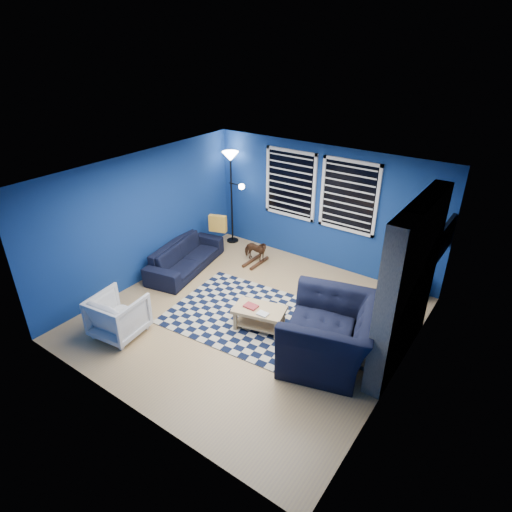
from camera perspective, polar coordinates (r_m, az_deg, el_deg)
The scene contains 18 objects.
floor at distance 7.45m, azimuth -0.81°, elevation -8.27°, with size 5.00×5.00×0.00m, color tan.
ceiling at distance 6.31m, azimuth -0.96°, elevation 10.42°, with size 5.00×5.00×0.00m, color white.
wall_back at distance 8.76m, azimuth 8.85°, elevation 6.46°, with size 5.00×5.00×0.00m, color navy.
wall_left at distance 8.38m, azimuth -14.89°, elevation 4.84°, with size 5.00×5.00×0.00m, color navy.
wall_right at distance 5.88m, azimuth 19.36°, elevation -6.21°, with size 5.00×5.00×0.00m, color navy.
fireplace at distance 6.35m, azimuth 19.46°, elevation -4.11°, with size 0.65×2.00×2.50m.
window_left at distance 8.94m, azimuth 4.58°, elevation 9.54°, with size 1.17×0.06×1.42m.
window_right at distance 8.39m, azimuth 12.26°, elevation 7.75°, with size 1.17×0.06×1.42m.
tv at distance 7.56m, azimuth 23.78°, elevation 2.05°, with size 0.07×1.00×0.58m.
rug at distance 7.52m, azimuth -1.44°, elevation -7.83°, with size 2.50×2.00×0.02m, color black.
sofa at distance 8.89m, azimuth -9.38°, elevation -0.08°, with size 0.76×1.94×0.57m, color black.
armchair_big at distance 6.43m, azimuth 9.76°, elevation -10.13°, with size 1.27×1.45×0.94m, color black.
armchair_bent at distance 7.25m, azimuth -17.86°, elevation -7.54°, with size 0.75×0.77×0.70m, color gray.
rocking_horse at distance 8.97m, azimuth -0.08°, elevation 0.72°, with size 0.56×0.25×0.47m, color #492C17.
coffee_table at distance 7.05m, azimuth 0.44°, elevation -7.73°, with size 0.93×0.67×0.42m.
cabinet at distance 8.38m, azimuth 19.10°, elevation -3.33°, with size 0.73×0.61×0.60m.
floor_lamp at distance 9.47m, azimuth -3.29°, elevation 11.45°, with size 0.57×0.35×2.11m.
throw_pillow at distance 9.18m, azimuth -5.12°, elevation 4.33°, with size 0.38×0.11×0.36m, color gold.
Camera 1 is at (3.57, -4.86, 4.38)m, focal length 30.00 mm.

